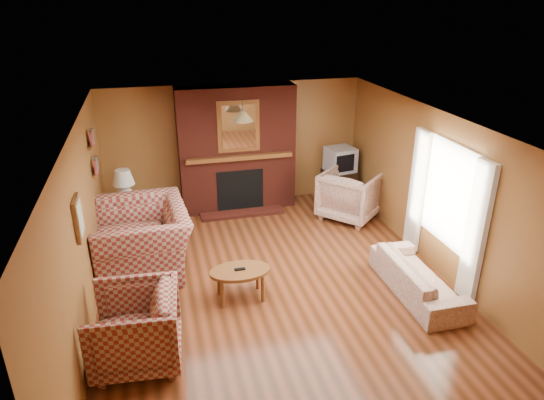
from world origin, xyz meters
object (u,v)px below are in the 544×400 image
object	(u,v)px
plaid_armchair	(135,328)
side_table	(128,217)
crt_tv	(340,159)
tv_stand	(339,185)
floral_armchair	(350,195)
fireplace	(237,150)
table_lamp	(124,185)
coffee_table	(240,274)
plaid_loveseat	(142,240)
floral_sofa	(418,277)

from	to	relation	value
plaid_armchair	side_table	bearing A→B (deg)	-172.79
side_table	crt_tv	world-z (taller)	crt_tv
tv_stand	floral_armchair	bearing A→B (deg)	-102.05
crt_tv	fireplace	bearing A→B (deg)	174.70
plaid_armchair	table_lamp	size ratio (longest dim) A/B	1.60
coffee_table	table_lamp	size ratio (longest dim) A/B	1.34
plaid_loveseat	side_table	xyz separation A→B (m)	(-0.25, 1.44, -0.25)
plaid_armchair	crt_tv	world-z (taller)	crt_tv
plaid_armchair	side_table	world-z (taller)	plaid_armchair
plaid_armchair	floral_sofa	bearing A→B (deg)	101.19
fireplace	side_table	size ratio (longest dim) A/B	4.53
floral_armchair	tv_stand	world-z (taller)	floral_armchair
floral_sofa	side_table	size ratio (longest dim) A/B	3.28
plaid_armchair	plaid_loveseat	bearing A→B (deg)	-178.03
coffee_table	side_table	bearing A→B (deg)	121.06
plaid_armchair	floral_armchair	size ratio (longest dim) A/B	0.99
plaid_loveseat	table_lamp	size ratio (longest dim) A/B	2.52
fireplace	coffee_table	size ratio (longest dim) A/B	2.87
floral_armchair	coffee_table	bearing A→B (deg)	87.98
floral_sofa	side_table	bearing A→B (deg)	52.71
plaid_loveseat	floral_sofa	xyz separation A→B (m)	(3.75, -1.62, -0.26)
plaid_armchair	coffee_table	xyz separation A→B (m)	(1.39, 0.94, -0.06)
floral_armchair	table_lamp	world-z (taller)	table_lamp
coffee_table	table_lamp	xyz separation A→B (m)	(-1.54, 2.56, 0.48)
floral_armchair	side_table	size ratio (longest dim) A/B	1.89
tv_stand	plaid_loveseat	bearing A→B (deg)	-160.27
plaid_armchair	table_lamp	bearing A→B (deg)	-172.79
floral_sofa	floral_armchair	xyz separation A→B (m)	(0.05, 2.60, 0.20)
plaid_loveseat	plaid_armchair	xyz separation A→B (m)	(-0.10, -2.06, -0.06)
fireplace	coffee_table	xyz separation A→B (m)	(-0.56, -3.10, -0.79)
floral_armchair	plaid_loveseat	bearing A→B (deg)	62.47
plaid_loveseat	table_lamp	world-z (taller)	table_lamp
fireplace	floral_armchair	xyz separation A→B (m)	(1.95, -1.00, -0.73)
plaid_armchair	coffee_table	bearing A→B (deg)	128.66
fireplace	plaid_armchair	distance (m)	4.54
plaid_armchair	crt_tv	size ratio (longest dim) A/B	1.67
plaid_loveseat	crt_tv	world-z (taller)	crt_tv
crt_tv	tv_stand	bearing A→B (deg)	90.00
plaid_loveseat	crt_tv	size ratio (longest dim) A/B	2.64
plaid_armchair	side_table	xyz separation A→B (m)	(-0.15, 3.50, -0.19)
floral_sofa	tv_stand	size ratio (longest dim) A/B	2.69
floral_armchair	coffee_table	world-z (taller)	floral_armchair
table_lamp	crt_tv	size ratio (longest dim) A/B	1.05
plaid_loveseat	tv_stand	bearing A→B (deg)	110.33
fireplace	floral_sofa	xyz separation A→B (m)	(1.90, -3.60, -0.93)
floral_sofa	floral_armchair	size ratio (longest dim) A/B	1.73
coffee_table	side_table	world-z (taller)	side_table
floral_sofa	coffee_table	size ratio (longest dim) A/B	2.08
fireplace	plaid_loveseat	size ratio (longest dim) A/B	1.53
floral_armchair	coffee_table	xyz separation A→B (m)	(-2.51, -2.10, -0.06)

